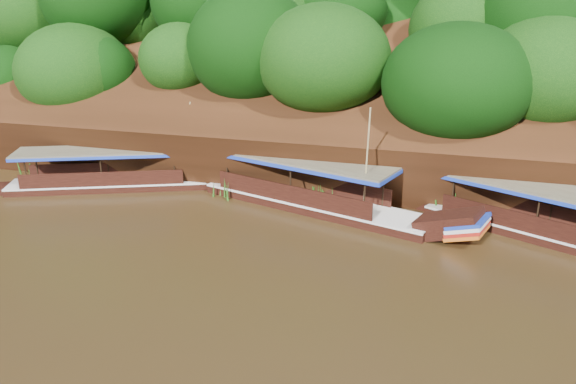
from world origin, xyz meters
name	(u,v)px	position (x,y,z in m)	size (l,w,h in m)	color
ground	(263,279)	(0.00, 0.00, 0.00)	(160.00, 160.00, 0.00)	black
riverbank	(356,122)	(-0.01, 22.73, 1.89)	(120.00, 30.06, 19.40)	black
boat_1	(327,201)	(0.89, 8.28, 0.62)	(15.77, 6.86, 6.66)	black
boat_2	(133,179)	(-11.37, 9.01, 0.55)	(14.92, 7.71, 5.62)	black
reeds	(283,185)	(-1.98, 9.54, 0.82)	(49.73, 2.64, 2.11)	#255715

